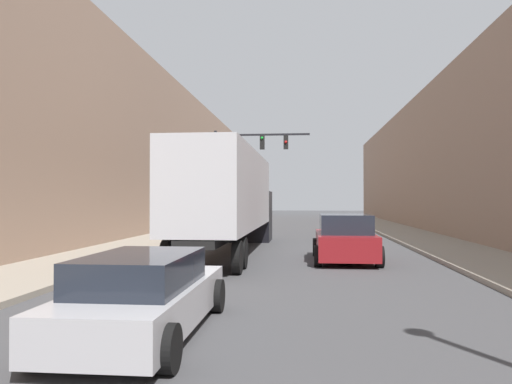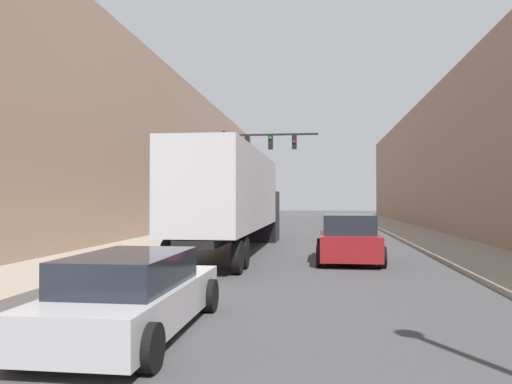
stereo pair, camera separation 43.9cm
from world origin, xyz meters
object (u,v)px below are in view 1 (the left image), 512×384
Objects in this scene: semi_truck at (231,197)px; suv_car at (345,239)px; sedan_car at (144,296)px; traffic_signal_gantry at (240,160)px.

semi_truck is 3.24× the size of suv_car.
suv_car is at bearing 68.39° from sedan_car.
semi_truck is 12.55m from sedan_car.
traffic_signal_gantry is at bearing 93.92° from sedan_car.
semi_truck is 2.99× the size of sedan_car.
suv_car is at bearing -68.38° from traffic_signal_gantry.
suv_car reaches higher than sedan_car.
traffic_signal_gantry reaches higher than sedan_car.
semi_truck is at bearing -84.19° from traffic_signal_gantry.
suv_car is (4.46, -2.33, -1.51)m from semi_truck.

